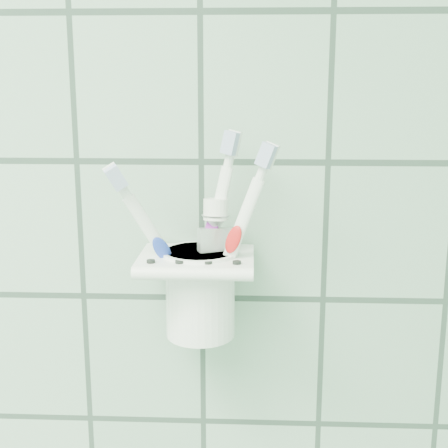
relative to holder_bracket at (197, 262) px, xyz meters
name	(u,v)px	position (x,y,z in m)	size (l,w,h in m)	color
holder_bracket	(197,262)	(0.00, 0.00, 0.00)	(0.11, 0.10, 0.04)	white
cup	(200,289)	(0.00, 0.00, -0.03)	(0.08, 0.08, 0.09)	white
toothbrush_pink	(207,230)	(0.01, 0.02, 0.03)	(0.09, 0.06, 0.19)	white
toothbrush_blue	(192,228)	(-0.01, 0.01, 0.03)	(0.05, 0.02, 0.21)	white
toothbrush_orange	(199,234)	(0.00, -0.01, 0.03)	(0.07, 0.02, 0.20)	white
toothpaste_tube	(214,257)	(0.02, 0.00, 0.01)	(0.04, 0.04, 0.14)	silver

